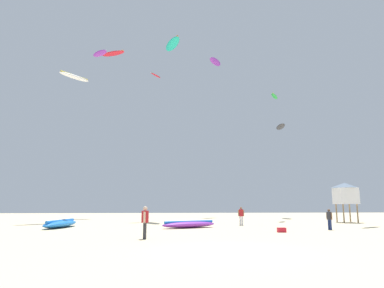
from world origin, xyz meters
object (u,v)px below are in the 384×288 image
kite_aloft_4 (100,53)px  person_midground (329,218)px  person_foreground (145,220)px  kite_grounded_mid (60,224)px  kite_grounded_near (189,224)px  cooler_box (282,230)px  kite_aloft_1 (215,62)px  person_left (241,215)px  kite_aloft_3 (74,77)px  kite_aloft_2 (281,127)px  kite_aloft_6 (113,53)px  lifeguard_tower (345,193)px  kite_aloft_5 (172,44)px  kite_aloft_7 (274,96)px  kite_aloft_0 (156,75)px

kite_aloft_4 → person_midground: bearing=-27.5°
person_foreground → kite_grounded_mid: (-7.42, 9.73, -0.74)m
person_foreground → kite_grounded_near: bearing=74.6°
kite_grounded_near → kite_aloft_4: 21.37m
person_foreground → kite_grounded_mid: bearing=131.7°
cooler_box → kite_aloft_1: kite_aloft_1 is taller
person_left → kite_aloft_3: 24.98m
kite_aloft_2 → kite_aloft_6: kite_aloft_6 is taller
lifeguard_tower → cooler_box: size_ratio=7.41×
cooler_box → kite_aloft_1: (0.26, 31.64, 25.73)m
kite_aloft_3 → kite_aloft_2: bearing=19.2°
kite_grounded_mid → lifeguard_tower: lifeguard_tower is taller
kite_aloft_5 → lifeguard_tower: bearing=-21.1°
kite_aloft_1 → kite_aloft_4: size_ratio=1.77×
person_left → kite_aloft_3: kite_aloft_3 is taller
kite_aloft_4 → kite_aloft_6: bearing=94.6°
kite_aloft_1 → kite_aloft_5: (-7.54, -12.46, -3.09)m
person_midground → kite_aloft_2: (4.68, 23.54, 12.37)m
kite_grounded_near → kite_aloft_4: kite_aloft_4 is taller
person_midground → kite_aloft_4: (-19.66, 10.24, 17.15)m
person_foreground → person_left: (8.01, 11.50, -0.08)m
kite_aloft_1 → kite_aloft_4: bearing=-128.7°
kite_aloft_1 → kite_aloft_3: size_ratio=0.99×
person_foreground → kite_aloft_2: kite_aloft_2 is taller
kite_aloft_7 → kite_aloft_0: bearing=178.7°
lifeguard_tower → kite_aloft_2: bearing=98.9°
person_left → kite_aloft_0: 21.94m
person_foreground → kite_aloft_0: bearing=95.1°
kite_aloft_1 → kite_aloft_7: size_ratio=1.41×
person_left → kite_aloft_5: size_ratio=0.36×
kite_grounded_near → kite_aloft_4: (-9.24, 7.42, 17.78)m
person_foreground → kite_grounded_near: person_foreground is taller
kite_grounded_near → person_midground: bearing=-15.1°
person_left → kite_aloft_5: 25.41m
person_midground → person_left: person_left is taller
kite_aloft_2 → person_midground: bearing=-101.3°
person_left → kite_aloft_0: kite_aloft_0 is taller
kite_aloft_4 → kite_aloft_5: bearing=41.1°
kite_aloft_2 → kite_aloft_0: bearing=-159.4°
kite_grounded_near → kite_aloft_2: kite_aloft_2 is taller
lifeguard_tower → kite_aloft_3: bearing=172.9°
lifeguard_tower → kite_aloft_0: kite_aloft_0 is taller
kite_aloft_1 → kite_aloft_7: bearing=-67.1°
person_midground → kite_grounded_near: bearing=139.1°
kite_grounded_mid → kite_aloft_6: size_ratio=1.30×
kite_grounded_near → lifeguard_tower: bearing=22.9°
kite_grounded_near → lifeguard_tower: (17.21, 7.27, 2.78)m
kite_aloft_2 → kite_aloft_7: 8.29m
cooler_box → kite_grounded_mid: bearing=160.1°
cooler_box → kite_aloft_2: kite_aloft_2 is taller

